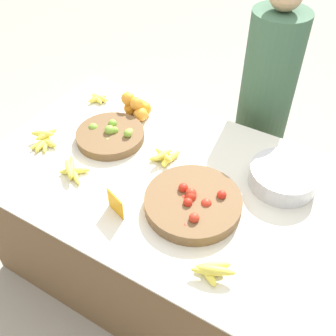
{
  "coord_description": "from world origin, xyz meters",
  "views": [
    {
      "loc": [
        0.72,
        -1.21,
        2.18
      ],
      "look_at": [
        0.0,
        0.0,
        0.85
      ],
      "focal_mm": 42.0,
      "sensor_mm": 36.0,
      "label": 1
    }
  ],
  "objects_px": {
    "metal_bowl": "(283,177)",
    "vendor_person": "(262,113)",
    "tomato_basket": "(193,203)",
    "price_sign": "(115,204)",
    "lime_bowl": "(111,135)"
  },
  "relations": [
    {
      "from": "metal_bowl",
      "to": "vendor_person",
      "type": "xyz_separation_m",
      "value": [
        -0.32,
        0.64,
        -0.14
      ]
    },
    {
      "from": "tomato_basket",
      "to": "price_sign",
      "type": "bearing_deg",
      "value": -144.53
    },
    {
      "from": "lime_bowl",
      "to": "tomato_basket",
      "type": "height_order",
      "value": "tomato_basket"
    },
    {
      "from": "metal_bowl",
      "to": "price_sign",
      "type": "xyz_separation_m",
      "value": [
        -0.59,
        -0.56,
        0.01
      ]
    },
    {
      "from": "metal_bowl",
      "to": "vendor_person",
      "type": "bearing_deg",
      "value": 117.01
    },
    {
      "from": "metal_bowl",
      "to": "vendor_person",
      "type": "height_order",
      "value": "vendor_person"
    },
    {
      "from": "price_sign",
      "to": "metal_bowl",
      "type": "bearing_deg",
      "value": 63.52
    },
    {
      "from": "lime_bowl",
      "to": "metal_bowl",
      "type": "height_order",
      "value": "metal_bowl"
    },
    {
      "from": "vendor_person",
      "to": "tomato_basket",
      "type": "bearing_deg",
      "value": -88.65
    },
    {
      "from": "lime_bowl",
      "to": "price_sign",
      "type": "relative_size",
      "value": 3.29
    },
    {
      "from": "lime_bowl",
      "to": "metal_bowl",
      "type": "distance_m",
      "value": 0.94
    },
    {
      "from": "metal_bowl",
      "to": "vendor_person",
      "type": "distance_m",
      "value": 0.73
    },
    {
      "from": "vendor_person",
      "to": "lime_bowl",
      "type": "bearing_deg",
      "value": -127.55
    },
    {
      "from": "lime_bowl",
      "to": "price_sign",
      "type": "distance_m",
      "value": 0.54
    },
    {
      "from": "tomato_basket",
      "to": "metal_bowl",
      "type": "relative_size",
      "value": 1.37
    }
  ]
}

